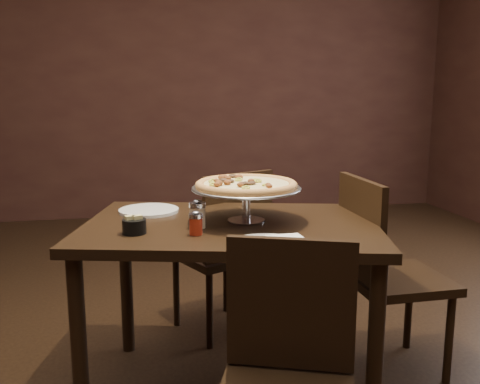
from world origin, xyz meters
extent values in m
cube|color=black|center=(0.00, 3.51, 1.40)|extent=(6.00, 0.02, 2.80)
cube|color=black|center=(-0.04, -0.03, 0.75)|extent=(1.40, 1.10, 0.04)
cylinder|color=black|center=(-0.66, -0.24, 0.37)|extent=(0.06, 0.06, 0.73)
cylinder|color=black|center=(0.42, -0.51, 0.37)|extent=(0.06, 0.06, 0.73)
cylinder|color=black|center=(-0.49, 0.44, 0.37)|extent=(0.06, 0.06, 0.73)
cylinder|color=black|center=(0.59, 0.17, 0.37)|extent=(0.06, 0.06, 0.73)
cylinder|color=#AEADB4|center=(0.03, -0.03, 0.78)|extent=(0.16, 0.16, 0.01)
cylinder|color=#AEADB4|center=(0.03, -0.03, 0.85)|extent=(0.03, 0.03, 0.13)
cylinder|color=#AEADB4|center=(0.03, -0.03, 0.91)|extent=(0.11, 0.11, 0.01)
cylinder|color=gray|center=(0.03, -0.03, 0.92)|extent=(0.46, 0.46, 0.01)
torus|color=gray|center=(0.03, -0.03, 0.92)|extent=(0.47, 0.47, 0.01)
cylinder|color=#A76D32|center=(0.03, -0.03, 0.93)|extent=(0.42, 0.42, 0.01)
torus|color=#A76D32|center=(0.03, -0.03, 0.93)|extent=(0.44, 0.44, 0.04)
cylinder|color=#D3BC73|center=(0.03, -0.03, 0.94)|extent=(0.36, 0.36, 0.01)
cylinder|color=#FAEDC2|center=(-0.18, -0.09, 0.82)|extent=(0.06, 0.06, 0.09)
cylinder|color=#AEADB4|center=(-0.18, -0.09, 0.87)|extent=(0.07, 0.07, 0.02)
ellipsoid|color=#AEADB4|center=(-0.18, -0.09, 0.89)|extent=(0.04, 0.04, 0.01)
cylinder|color=maroon|center=(-0.20, -0.19, 0.81)|extent=(0.05, 0.05, 0.07)
cylinder|color=#AEADB4|center=(-0.20, -0.19, 0.85)|extent=(0.05, 0.05, 0.02)
ellipsoid|color=#AEADB4|center=(-0.20, -0.19, 0.86)|extent=(0.03, 0.03, 0.01)
cylinder|color=black|center=(-0.44, -0.13, 0.80)|extent=(0.09, 0.09, 0.06)
cube|color=#C9BC74|center=(-0.46, -0.13, 0.82)|extent=(0.04, 0.04, 0.06)
cube|color=#C9BC74|center=(-0.43, -0.13, 0.82)|extent=(0.04, 0.04, 0.06)
cube|color=white|center=(0.11, -0.37, 0.78)|extent=(0.14, 0.14, 0.01)
cylinder|color=silver|center=(-0.37, 0.25, 0.78)|extent=(0.27, 0.27, 0.01)
cylinder|color=silver|center=(0.03, -0.39, 0.78)|extent=(0.25, 0.25, 0.01)
cone|color=#AEADB4|center=(0.02, -0.10, 0.92)|extent=(0.17, 0.17, 0.00)
cylinder|color=black|center=(0.02, -0.10, 0.93)|extent=(0.10, 0.11, 0.02)
cube|color=black|center=(0.01, 0.61, 0.44)|extent=(0.57, 0.57, 0.04)
cube|color=black|center=(0.09, 0.43, 0.69)|extent=(0.40, 0.21, 0.45)
cylinder|color=black|center=(0.09, 0.83, 0.21)|extent=(0.04, 0.04, 0.42)
cylinder|color=black|center=(-0.22, 0.69, 0.21)|extent=(0.04, 0.04, 0.42)
cylinder|color=black|center=(0.24, 0.52, 0.21)|extent=(0.04, 0.04, 0.42)
cylinder|color=black|center=(-0.07, 0.38, 0.21)|extent=(0.04, 0.04, 0.42)
cube|color=black|center=(0.04, -0.67, 0.66)|extent=(0.39, 0.17, 0.43)
cube|color=black|center=(0.76, 0.00, 0.45)|extent=(0.45, 0.45, 0.04)
cube|color=black|center=(0.57, -0.01, 0.71)|extent=(0.04, 0.44, 0.46)
cylinder|color=black|center=(0.95, -0.18, 0.21)|extent=(0.04, 0.04, 0.43)
cylinder|color=black|center=(0.94, 0.18, 0.21)|extent=(0.04, 0.04, 0.43)
cylinder|color=black|center=(0.59, -0.18, 0.21)|extent=(0.04, 0.04, 0.43)
cylinder|color=black|center=(0.58, 0.17, 0.21)|extent=(0.04, 0.04, 0.43)
camera|label=1|loc=(-0.44, -2.20, 1.33)|focal=40.00mm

